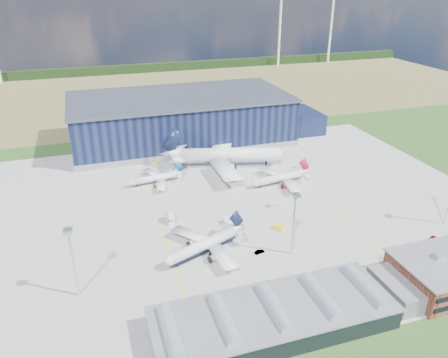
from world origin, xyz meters
TOP-DOWN VIEW (x-y plane):
  - ground at (0.00, 0.00)m, footprint 600.00×600.00m
  - apron at (0.00, 10.00)m, footprint 220.00×160.00m
  - farmland at (0.00, 220.00)m, footprint 600.00×220.00m
  - treeline at (0.00, 300.00)m, footprint 600.00×8.00m
  - hangar at (2.81, 94.80)m, footprint 145.00×62.00m
  - glass_concourse at (-6.45, -60.00)m, footprint 78.00×23.00m
  - light_mast_west at (-60.00, -30.00)m, footprint 2.60×2.60m
  - light_mast_center at (10.00, -30.00)m, footprint 2.60×2.60m
  - airliner_navy at (-18.89, -20.87)m, footprint 44.83×44.42m
  - airliner_red at (28.92, 22.00)m, footprint 34.95×34.37m
  - airliner_widebody at (13.14, 48.57)m, footprint 75.50×74.57m
  - airliner_regional at (-25.11, 40.00)m, footprint 30.15×29.62m
  - gse_tug_a at (12.59, -14.14)m, footprint 3.86×4.49m
  - gse_tug_b at (7.82, -44.60)m, footprint 2.28×3.07m
  - gse_van_a at (-3.32, -3.47)m, footprint 5.29×2.36m
  - gse_cart_a at (32.96, 13.48)m, footprint 2.19×3.16m
  - gse_van_b at (18.72, 1.62)m, footprint 5.54×5.44m
  - gse_tug_c at (-20.55, 62.00)m, footprint 2.78×3.44m
  - airstair at (-25.44, 3.93)m, footprint 2.78×5.36m
  - car_a at (62.81, -37.63)m, footprint 4.04×2.88m
  - car_b at (-0.34, -26.45)m, footprint 3.84×2.02m

SIDE VIEW (x-z plane):
  - ground at x=0.00m, z-range 0.00..0.00m
  - farmland at x=0.00m, z-range -0.01..0.01m
  - apron at x=0.00m, z-range -0.01..0.07m
  - car_b at x=-0.34m, z-range 0.00..1.20m
  - gse_tug_b at x=7.82m, z-range 0.00..1.22m
  - car_a at x=62.81m, z-range 0.00..1.28m
  - gse_tug_c at x=-20.55m, z-range 0.00..1.30m
  - gse_cart_a at x=32.96m, z-range 0.00..1.32m
  - gse_tug_a at x=12.59m, z-range 0.00..1.60m
  - gse_van_a at x=-3.32m, z-range 0.00..2.29m
  - gse_van_b at x=18.72m, z-range 0.00..2.44m
  - airstair at x=-25.44m, z-range 0.00..3.27m
  - glass_concourse at x=-6.45m, z-range -0.61..7.99m
  - treeline at x=0.00m, z-range 0.00..8.00m
  - airliner_regional at x=-25.11m, z-range 0.00..8.90m
  - airliner_red at x=28.92m, z-range 0.00..10.13m
  - airliner_navy at x=-18.89m, z-range 0.00..11.29m
  - airliner_widebody at x=13.14m, z-range 0.00..20.08m
  - hangar at x=2.81m, z-range -1.43..24.67m
  - light_mast_west at x=-60.00m, z-range 3.93..26.93m
  - light_mast_center at x=10.00m, z-range 3.93..26.93m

